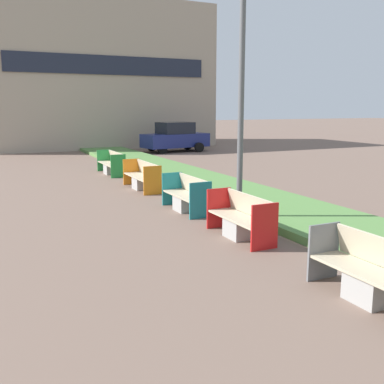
{
  "coord_description": "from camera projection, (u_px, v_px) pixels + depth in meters",
  "views": [
    {
      "loc": [
        -4.07,
        2.64,
        2.8
      ],
      "look_at": [
        0.9,
        13.13,
        0.6
      ],
      "focal_mm": 42.0,
      "sensor_mm": 36.0,
      "label": 1
    }
  ],
  "objects": [
    {
      "name": "bench_green_frame",
      "position": [
        112.0,
        165.0,
        19.01
      ],
      "size": [
        0.65,
        2.28,
        0.94
      ],
      "color": "#9E9B96",
      "rests_on": "ground"
    },
    {
      "name": "building_backdrop",
      "position": [
        96.0,
        77.0,
        32.49
      ],
      "size": [
        15.52,
        7.87,
        9.92
      ],
      "color": "tan",
      "rests_on": "ground"
    },
    {
      "name": "parked_car_distant",
      "position": [
        175.0,
        137.0,
        28.5
      ],
      "size": [
        4.41,
        2.36,
        1.86
      ],
      "rotation": [
        0.0,
        0.0,
        0.15
      ],
      "color": "navy",
      "rests_on": "ground"
    },
    {
      "name": "planter_grass_strip",
      "position": [
        289.0,
        211.0,
        11.87
      ],
      "size": [
        2.8,
        120.0,
        0.18
      ],
      "color": "#568442",
      "rests_on": "ground"
    },
    {
      "name": "bench_red_frame",
      "position": [
        241.0,
        221.0,
        9.73
      ],
      "size": [
        0.65,
        1.92,
        0.94
      ],
      "color": "#9E9B96",
      "rests_on": "ground"
    },
    {
      "name": "bench_orange_frame",
      "position": [
        143.0,
        178.0,
        15.5
      ],
      "size": [
        0.65,
        2.27,
        0.94
      ],
      "color": "#9E9B96",
      "rests_on": "ground"
    },
    {
      "name": "bench_teal_frame",
      "position": [
        187.0,
        198.0,
        12.24
      ],
      "size": [
        0.65,
        1.9,
        0.94
      ],
      "color": "#9E9B96",
      "rests_on": "ground"
    },
    {
      "name": "bench_grey_frame",
      "position": [
        372.0,
        278.0,
        6.51
      ],
      "size": [
        0.65,
        2.04,
        0.94
      ],
      "color": "#9E9B96",
      "rests_on": "ground"
    },
    {
      "name": "street_lamp_post",
      "position": [
        242.0,
        38.0,
        10.22
      ],
      "size": [
        0.24,
        0.44,
        7.94
      ],
      "color": "#56595B",
      "rests_on": "ground"
    }
  ]
}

